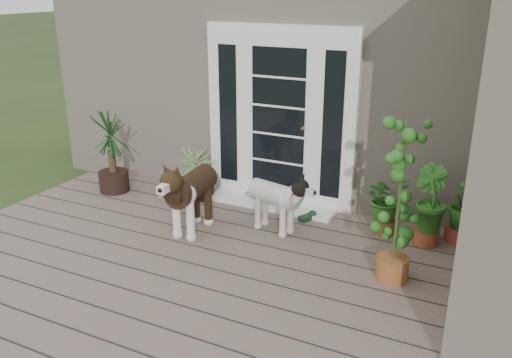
% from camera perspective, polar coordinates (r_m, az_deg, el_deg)
% --- Properties ---
extents(deck, '(6.20, 4.60, 0.12)m').
position_cam_1_polar(deck, '(5.00, -5.90, -11.95)').
color(deck, '#6B5B4C').
rests_on(deck, ground).
extents(house_main, '(7.40, 4.00, 3.10)m').
position_cam_1_polar(house_main, '(8.22, 9.75, 11.82)').
color(house_main, '#665E54').
rests_on(house_main, ground).
extents(door_unit, '(1.90, 0.14, 2.15)m').
position_cam_1_polar(door_unit, '(6.46, 2.53, 6.61)').
color(door_unit, white).
rests_on(door_unit, deck).
extents(door_step, '(1.60, 0.40, 0.05)m').
position_cam_1_polar(door_step, '(6.62, 1.70, -2.63)').
color(door_step, white).
rests_on(door_step, deck).
extents(brindle_dog, '(0.46, 0.95, 0.77)m').
position_cam_1_polar(brindle_dog, '(5.86, -6.81, -2.07)').
color(brindle_dog, '#352113').
rests_on(brindle_dog, deck).
extents(white_dog, '(0.82, 0.50, 0.64)m').
position_cam_1_polar(white_dog, '(5.85, 1.97, -2.69)').
color(white_dog, white).
rests_on(white_dog, deck).
extents(spider_plant, '(0.74, 0.74, 0.72)m').
position_cam_1_polar(spider_plant, '(6.81, -6.27, 0.96)').
color(spider_plant, '#99BB73').
rests_on(spider_plant, deck).
extents(yucca, '(0.89, 0.89, 1.06)m').
position_cam_1_polar(yucca, '(7.16, -15.15, 2.77)').
color(yucca, black).
rests_on(yucca, deck).
extents(herb_a, '(0.66, 0.66, 0.60)m').
position_cam_1_polar(herb_a, '(5.97, 13.62, -3.01)').
color(herb_a, '#2B661D').
rests_on(herb_a, deck).
extents(herb_b, '(0.60, 0.60, 0.64)m').
position_cam_1_polar(herb_b, '(5.84, 17.81, -3.76)').
color(herb_b, '#1A5317').
rests_on(herb_b, deck).
extents(herb_c, '(0.43, 0.43, 0.57)m').
position_cam_1_polar(herb_c, '(6.03, 21.04, -3.74)').
color(herb_c, '#1C6320').
rests_on(herb_c, deck).
extents(sapling, '(0.48, 0.48, 1.60)m').
position_cam_1_polar(sapling, '(4.87, 14.97, -2.10)').
color(sapling, '#2B5D1A').
rests_on(sapling, deck).
extents(clog_left, '(0.16, 0.32, 0.09)m').
position_cam_1_polar(clog_left, '(6.42, 3.54, -3.19)').
color(clog_left, '#153617').
rests_on(clog_left, deck).
extents(clog_right, '(0.22, 0.29, 0.08)m').
position_cam_1_polar(clog_right, '(6.24, 5.50, -4.03)').
color(clog_right, black).
rests_on(clog_right, deck).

